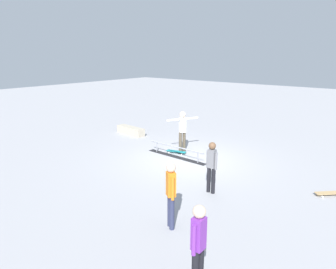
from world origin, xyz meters
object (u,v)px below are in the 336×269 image
at_px(skateboard_main, 176,151).
at_px(bystander_grey_shirt, 212,165).
at_px(grind_rail, 176,152).
at_px(loose_skateboard_natural, 329,193).
at_px(bystander_orange_shirt, 171,192).
at_px(skater_main, 182,129).
at_px(bystander_purple_shirt, 198,244).
at_px(skate_ledge, 131,131).

xyz_separation_m(skateboard_main, bystander_grey_shirt, (-2.92, 2.22, 0.77)).
relative_size(grind_rail, loose_skateboard_natural, 3.81).
distance_m(bystander_grey_shirt, bystander_orange_shirt, 2.15).
relative_size(skater_main, bystander_orange_shirt, 1.07).
bearing_deg(bystander_purple_shirt, skate_ledge, 50.52).
height_order(skateboard_main, loose_skateboard_natural, same).
height_order(skater_main, skateboard_main, skater_main).
bearing_deg(skate_ledge, bystander_orange_shirt, 141.55).
bearing_deg(skate_ledge, skater_main, 168.50).
height_order(skateboard_main, bystander_grey_shirt, bystander_grey_shirt).
bearing_deg(loose_skateboard_natural, bystander_orange_shirt, -166.22).
xyz_separation_m(skate_ledge, bystander_purple_shirt, (-8.25, 6.56, 0.70)).
distance_m(bystander_purple_shirt, bystander_grey_shirt, 3.80).
relative_size(skate_ledge, bystander_grey_shirt, 1.09).
distance_m(skate_ledge, bystander_grey_shirt, 7.26).
xyz_separation_m(bystander_grey_shirt, bystander_orange_shirt, (-0.24, 2.14, 0.04)).
height_order(grind_rail, skater_main, skater_main).
relative_size(grind_rail, skate_ledge, 1.65).
xyz_separation_m(grind_rail, bystander_grey_shirt, (-2.65, 1.85, 0.66)).
bearing_deg(loose_skateboard_natural, grind_rail, 135.68).
bearing_deg(skateboard_main, skate_ledge, -30.28).
bearing_deg(bystander_orange_shirt, skater_main, -21.27).
xyz_separation_m(bystander_purple_shirt, bystander_grey_shirt, (1.76, -3.37, -0.04)).
bearing_deg(skater_main, bystander_grey_shirt, -104.05).
xyz_separation_m(skater_main, loose_skateboard_natural, (-5.49, 0.54, -0.90)).
distance_m(skateboard_main, loose_skateboard_natural, 5.63).
distance_m(skater_main, loose_skateboard_natural, 5.59).
bearing_deg(skateboard_main, bystander_purple_shirt, 114.98).
relative_size(skate_ledge, skateboard_main, 1.98).
relative_size(skateboard_main, bystander_grey_shirt, 0.55).
xyz_separation_m(grind_rail, skate_ledge, (3.84, -1.35, -0.00)).
bearing_deg(bystander_orange_shirt, grind_rail, -18.90).
relative_size(grind_rail, skateboard_main, 3.27).
bearing_deg(bystander_orange_shirt, bystander_purple_shirt, 176.48).
distance_m(skate_ledge, skateboard_main, 3.69).
xyz_separation_m(skate_ledge, bystander_grey_shirt, (-6.48, 3.20, 0.66)).
xyz_separation_m(bystander_purple_shirt, bystander_orange_shirt, (1.53, -1.23, -0.00)).
xyz_separation_m(skateboard_main, bystander_purple_shirt, (-4.69, 5.59, 0.81)).
distance_m(skateboard_main, bystander_grey_shirt, 3.75).
bearing_deg(skateboard_main, grind_rail, 111.46).
height_order(grind_rail, skate_ledge, grind_rail).
height_order(grind_rail, bystander_orange_shirt, bystander_orange_shirt).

